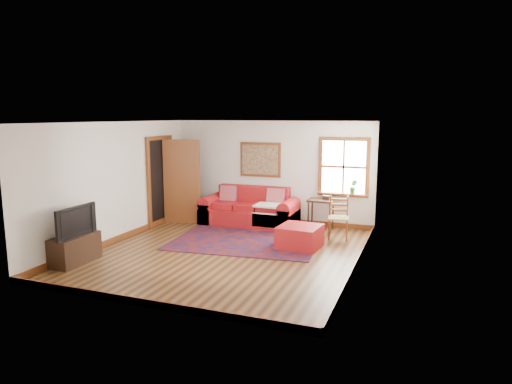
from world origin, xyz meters
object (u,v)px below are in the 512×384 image
at_px(media_cabinet, 75,249).
at_px(side_table, 321,205).
at_px(ladder_back_chair, 339,216).
at_px(red_ottoman, 300,237).
at_px(red_leather_sofa, 250,212).

bearing_deg(media_cabinet, side_table, 47.61).
distance_m(ladder_back_chair, media_cabinet, 5.30).
relative_size(side_table, ladder_back_chair, 0.78).
distance_m(red_ottoman, side_table, 1.63).
bearing_deg(red_ottoman, media_cabinet, -141.71).
height_order(ladder_back_chair, media_cabinet, ladder_back_chair).
distance_m(side_table, media_cabinet, 5.34).
bearing_deg(side_table, red_leather_sofa, -177.21).
xyz_separation_m(red_leather_sofa, side_table, (1.72, 0.08, 0.29)).
bearing_deg(media_cabinet, red_ottoman, 33.68).
height_order(red_ottoman, side_table, side_table).
height_order(red_leather_sofa, red_ottoman, red_leather_sofa).
bearing_deg(red_leather_sofa, media_cabinet, -115.87).
bearing_deg(media_cabinet, red_leather_sofa, 64.13).
bearing_deg(media_cabinet, ladder_back_chair, 39.17).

